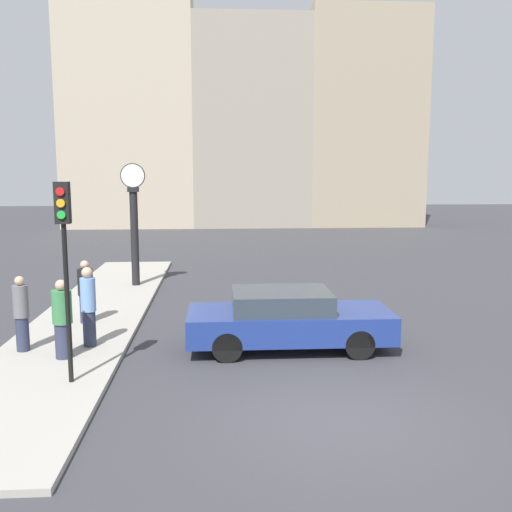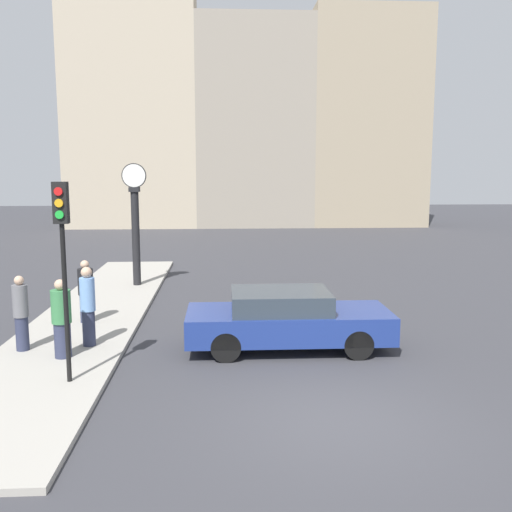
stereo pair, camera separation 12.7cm
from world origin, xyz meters
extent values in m
plane|color=#38383D|center=(0.00, 0.00, 0.00)|extent=(120.00, 120.00, 0.00)
cube|color=#A39E93|center=(-5.50, 7.14, 0.06)|extent=(2.85, 18.27, 0.11)
cube|color=#B7A88E|center=(-8.41, 34.22, 9.33)|extent=(9.36, 5.00, 18.66)
cube|color=gray|center=(0.49, 34.22, 7.47)|extent=(8.45, 5.00, 14.94)
cube|color=gray|center=(8.90, 34.22, 7.81)|extent=(8.37, 5.00, 15.63)
cube|color=navy|center=(-0.33, 3.85, 0.60)|extent=(4.66, 1.87, 0.63)
cube|color=#2D3842|center=(-0.52, 3.85, 1.14)|extent=(2.23, 1.68, 0.46)
cylinder|color=black|center=(1.11, 4.68, 0.33)|extent=(0.66, 0.22, 0.66)
cylinder|color=black|center=(1.11, 3.03, 0.33)|extent=(0.66, 0.22, 0.66)
cylinder|color=black|center=(-1.78, 4.68, 0.33)|extent=(0.66, 0.22, 0.66)
cylinder|color=black|center=(-1.78, 3.03, 0.33)|extent=(0.66, 0.22, 0.66)
cylinder|color=black|center=(-4.76, 1.74, 1.62)|extent=(0.09, 0.09, 3.02)
cube|color=black|center=(-4.76, 1.74, 3.51)|extent=(0.26, 0.20, 0.76)
cylinder|color=red|center=(-4.76, 1.62, 3.72)|extent=(0.15, 0.04, 0.15)
cylinder|color=orange|center=(-4.76, 1.62, 3.51)|extent=(0.15, 0.04, 0.15)
cylinder|color=green|center=(-4.76, 1.62, 3.30)|extent=(0.15, 0.04, 0.15)
cylinder|color=black|center=(-4.87, 11.09, 1.74)|extent=(0.27, 0.27, 3.26)
cube|color=black|center=(-4.87, 11.09, 3.45)|extent=(0.35, 0.35, 0.16)
cylinder|color=black|center=(-4.87, 11.09, 3.92)|extent=(0.84, 0.04, 0.84)
cylinder|color=white|center=(-4.87, 11.09, 3.92)|extent=(0.78, 0.06, 0.78)
cylinder|color=#2D334C|center=(-5.27, 3.19, 0.49)|extent=(0.35, 0.35, 0.76)
cylinder|color=#387A47|center=(-5.27, 3.19, 1.23)|extent=(0.42, 0.42, 0.71)
sphere|color=tan|center=(-5.27, 3.19, 1.70)|extent=(0.23, 0.23, 0.23)
cylinder|color=#2D334C|center=(-6.31, 3.74, 0.50)|extent=(0.28, 0.28, 0.77)
cylinder|color=slate|center=(-6.31, 3.74, 1.24)|extent=(0.33, 0.33, 0.72)
sphere|color=tan|center=(-6.31, 3.74, 1.70)|extent=(0.21, 0.21, 0.21)
cylinder|color=#2D334C|center=(-4.91, 4.01, 0.52)|extent=(0.29, 0.29, 0.82)
cylinder|color=#729ED8|center=(-4.91, 4.01, 1.31)|extent=(0.34, 0.34, 0.76)
sphere|color=tan|center=(-4.91, 4.01, 1.82)|extent=(0.25, 0.25, 0.25)
cylinder|color=#2D334C|center=(-5.45, 6.10, 0.48)|extent=(0.34, 0.34, 0.74)
cylinder|color=black|center=(-5.45, 6.10, 1.20)|extent=(0.40, 0.40, 0.69)
sphere|color=tan|center=(-5.45, 6.10, 1.66)|extent=(0.22, 0.22, 0.22)
camera|label=1|loc=(-1.92, -8.83, 4.08)|focal=40.00mm
camera|label=2|loc=(-1.79, -8.83, 4.08)|focal=40.00mm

